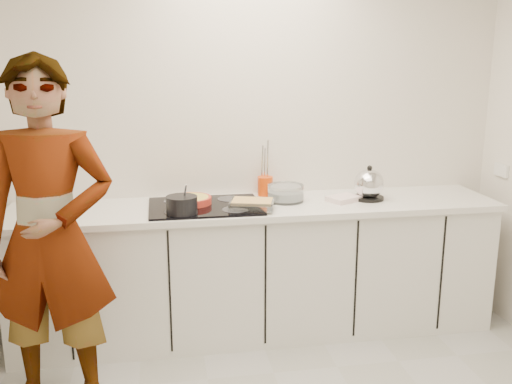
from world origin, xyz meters
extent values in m
cube|color=silver|center=(0.00, 1.60, 1.30)|extent=(3.60, 0.00, 2.60)
cube|color=white|center=(1.79, 1.33, 1.07)|extent=(0.02, 0.15, 0.09)
cube|color=white|center=(0.00, 1.28, 0.43)|extent=(3.20, 0.58, 0.87)
cube|color=white|center=(0.00, 1.28, 0.89)|extent=(3.24, 0.64, 0.04)
cube|color=black|center=(-0.35, 1.26, 0.92)|extent=(0.72, 0.54, 0.01)
cylinder|color=red|center=(-0.44, 1.32, 0.95)|extent=(0.36, 0.36, 0.05)
cylinder|color=yellow|center=(-0.44, 1.32, 0.96)|extent=(0.31, 0.31, 0.01)
cylinder|color=black|center=(-0.51, 1.09, 0.98)|extent=(0.20, 0.20, 0.11)
cylinder|color=silver|center=(-0.49, 1.11, 1.03)|extent=(0.03, 0.08, 0.16)
cube|color=silver|center=(-0.06, 1.14, 0.95)|extent=(0.32, 0.27, 0.05)
cube|color=#EECA69|center=(-0.06, 1.14, 0.97)|extent=(0.29, 0.24, 0.02)
cylinder|color=silver|center=(0.20, 1.33, 0.97)|extent=(0.25, 0.25, 0.11)
cylinder|color=white|center=(0.20, 1.33, 0.95)|extent=(0.21, 0.21, 0.05)
cube|color=white|center=(0.59, 1.26, 0.93)|extent=(0.26, 0.23, 0.03)
cylinder|color=black|center=(0.77, 1.28, 0.92)|extent=(0.21, 0.21, 0.02)
sphere|color=silver|center=(0.77, 1.28, 1.02)|extent=(0.20, 0.20, 0.20)
sphere|color=black|center=(0.77, 1.28, 1.13)|extent=(0.04, 0.04, 0.04)
cylinder|color=#ED4509|center=(0.10, 1.51, 0.98)|extent=(0.11, 0.11, 0.13)
imported|color=white|center=(-1.21, 0.63, 0.95)|extent=(0.75, 0.55, 1.89)
camera|label=1|loc=(-0.63, -2.32, 1.87)|focal=40.00mm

